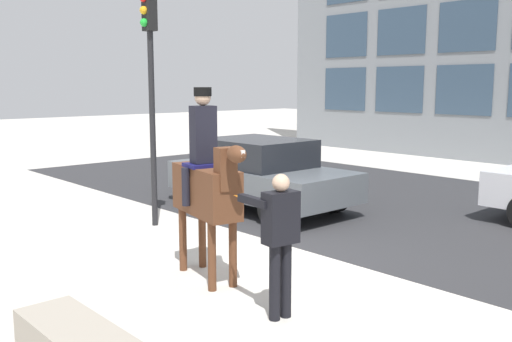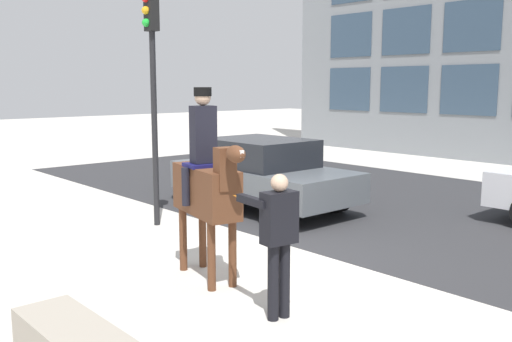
{
  "view_description": "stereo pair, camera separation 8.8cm",
  "coord_description": "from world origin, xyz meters",
  "px_view_note": "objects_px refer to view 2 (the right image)",
  "views": [
    {
      "loc": [
        6.07,
        -6.12,
        2.67
      ],
      "look_at": [
        0.31,
        -0.89,
        1.49
      ],
      "focal_mm": 40.0,
      "sensor_mm": 36.0,
      "label": 1
    },
    {
      "loc": [
        6.13,
        -6.06,
        2.67
      ],
      "look_at": [
        0.31,
        -0.89,
        1.49
      ],
      "focal_mm": 40.0,
      "sensor_mm": 36.0,
      "label": 2
    }
  ],
  "objects_px": {
    "mounted_horse_lead": "(207,184)",
    "traffic_light": "(152,72)",
    "pedestrian_bystander": "(278,234)",
    "street_car_near_lane": "(262,173)"
  },
  "relations": [
    {
      "from": "mounted_horse_lead",
      "to": "traffic_light",
      "type": "height_order",
      "value": "traffic_light"
    },
    {
      "from": "street_car_near_lane",
      "to": "mounted_horse_lead",
      "type": "bearing_deg",
      "value": -51.5
    },
    {
      "from": "traffic_light",
      "to": "mounted_horse_lead",
      "type": "bearing_deg",
      "value": -19.36
    },
    {
      "from": "mounted_horse_lead",
      "to": "street_car_near_lane",
      "type": "distance_m",
      "value": 4.67
    },
    {
      "from": "mounted_horse_lead",
      "to": "street_car_near_lane",
      "type": "xyz_separation_m",
      "value": [
        -2.89,
        3.63,
        -0.56
      ]
    },
    {
      "from": "street_car_near_lane",
      "to": "pedestrian_bystander",
      "type": "bearing_deg",
      "value": -40.49
    },
    {
      "from": "pedestrian_bystander",
      "to": "street_car_near_lane",
      "type": "distance_m",
      "value": 5.93
    },
    {
      "from": "pedestrian_bystander",
      "to": "mounted_horse_lead",
      "type": "bearing_deg",
      "value": -0.21
    },
    {
      "from": "mounted_horse_lead",
      "to": "traffic_light",
      "type": "relative_size",
      "value": 0.61
    },
    {
      "from": "pedestrian_bystander",
      "to": "street_car_near_lane",
      "type": "relative_size",
      "value": 0.4
    }
  ]
}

